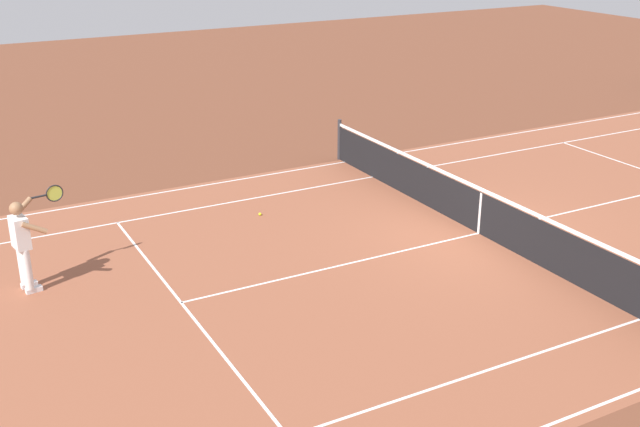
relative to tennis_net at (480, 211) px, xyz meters
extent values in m
plane|color=brown|center=(0.00, 0.00, -0.49)|extent=(60.00, 60.00, 0.00)
cube|color=#935138|center=(0.00, 0.00, -0.49)|extent=(24.20, 11.40, 0.00)
cube|color=white|center=(0.00, -5.50, -0.49)|extent=(23.80, 0.05, 0.01)
cube|color=white|center=(0.00, -4.11, -0.49)|extent=(23.80, 0.05, 0.01)
cube|color=white|center=(6.40, 0.00, -0.49)|extent=(0.05, 8.22, 0.01)
cube|color=white|center=(0.00, 0.00, -0.49)|extent=(12.80, 0.05, 0.01)
cylinder|color=#2D2D33|center=(0.00, -5.80, 0.05)|extent=(0.10, 0.10, 1.08)
cube|color=black|center=(0.00, 0.00, -0.05)|extent=(0.02, 11.60, 0.88)
cube|color=white|center=(0.00, 0.00, 0.46)|extent=(0.04, 11.60, 0.06)
cube|color=white|center=(0.00, 0.00, -0.05)|extent=(0.04, 0.06, 0.88)
cylinder|color=white|center=(8.58, -1.60, -0.04)|extent=(0.15, 0.15, 0.74)
cube|color=white|center=(8.52, -1.61, -0.45)|extent=(0.29, 0.15, 0.09)
cylinder|color=white|center=(8.62, -1.84, -0.04)|extent=(0.15, 0.15, 0.74)
cube|color=white|center=(8.56, -1.84, -0.45)|extent=(0.29, 0.15, 0.09)
cube|color=white|center=(8.60, -1.72, 0.61)|extent=(0.30, 0.41, 0.56)
sphere|color=#9E704C|center=(8.60, -1.72, 1.04)|extent=(0.23, 0.23, 0.23)
cylinder|color=#9E704C|center=(8.38, -1.47, 0.74)|extent=(0.42, 0.16, 0.26)
cylinder|color=#9E704C|center=(8.47, -2.02, 0.94)|extent=(0.41, 0.28, 0.30)
cylinder|color=#232326|center=(8.17, -2.13, 1.05)|extent=(0.28, 0.08, 0.04)
torus|color=#232326|center=(7.88, -2.18, 1.05)|extent=(0.31, 0.07, 0.31)
cylinder|color=#C6D84C|center=(7.88, -2.18, 1.05)|extent=(0.27, 0.05, 0.27)
sphere|color=#CCE01E|center=(3.55, -3.05, -0.46)|extent=(0.07, 0.07, 0.07)
camera|label=1|loc=(9.94, 11.52, 5.76)|focal=43.98mm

